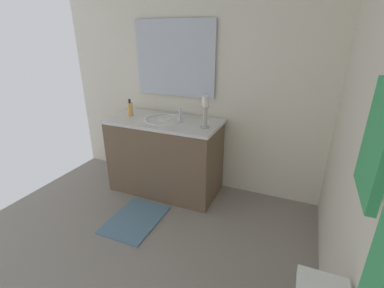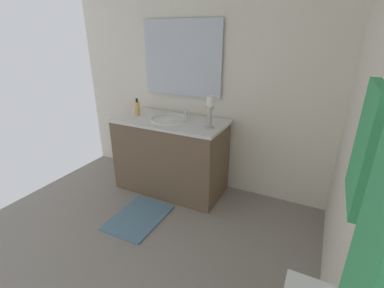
{
  "view_description": "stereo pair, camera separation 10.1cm",
  "coord_description": "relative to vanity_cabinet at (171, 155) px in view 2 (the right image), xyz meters",
  "views": [
    {
      "loc": [
        1.28,
        1.18,
        1.64
      ],
      "look_at": [
        -0.28,
        0.51,
        0.95
      ],
      "focal_mm": 25.41,
      "sensor_mm": 36.0,
      "label": 1
    },
    {
      "loc": [
        1.23,
        1.27,
        1.64
      ],
      "look_at": [
        -0.28,
        0.51,
        0.95
      ],
      "focal_mm": 25.41,
      "sensor_mm": 36.0,
      "label": 2
    }
  ],
  "objects": [
    {
      "name": "towel_center",
      "position": [
        1.81,
        1.54,
        0.83
      ],
      "size": [
        0.24,
        0.03,
        0.55
      ],
      "primitive_type": "cube",
      "color": "#389E59",
      "rests_on": "towel_bar"
    },
    {
      "name": "soap_bottle",
      "position": [
        -0.0,
        -0.41,
        0.48
      ],
      "size": [
        0.06,
        0.06,
        0.18
      ],
      "color": "#E5B259",
      "rests_on": "vanity_cabinet"
    },
    {
      "name": "wall_left",
      "position": [
        -0.32,
        0.14,
        0.82
      ],
      "size": [
        0.04,
        2.94,
        2.45
      ],
      "primitive_type": "cube",
      "color": "silver",
      "rests_on": "ground"
    },
    {
      "name": "candle_holder_tall",
      "position": [
        0.06,
        0.47,
        0.57
      ],
      "size": [
        0.09,
        0.09,
        0.3
      ],
      "color": "#B7B2A5",
      "rests_on": "vanity_cabinet"
    },
    {
      "name": "wall_back",
      "position": [
        1.08,
        1.61,
        0.82
      ],
      "size": [
        2.8,
        0.04,
        2.45
      ],
      "primitive_type": "cube",
      "color": "silver",
      "rests_on": "ground"
    },
    {
      "name": "vanity_cabinet",
      "position": [
        0.0,
        0.0,
        0.0
      ],
      "size": [
        0.58,
        1.19,
        0.81
      ],
      "color": "brown",
      "rests_on": "ground"
    },
    {
      "name": "mirror",
      "position": [
        -0.28,
        0.0,
        0.99
      ],
      "size": [
        0.02,
        0.89,
        0.76
      ],
      "primitive_type": "cube",
      "color": "silver"
    },
    {
      "name": "floor",
      "position": [
        1.08,
        0.14,
        -0.42
      ],
      "size": [
        2.8,
        2.94,
        0.02
      ],
      "primitive_type": "cube",
      "color": "gray",
      "rests_on": "ground"
    },
    {
      "name": "sink_basin",
      "position": [
        0.0,
        0.0,
        0.37
      ],
      "size": [
        0.4,
        0.4,
        0.24
      ],
      "color": "white",
      "rests_on": "vanity_cabinet"
    },
    {
      "name": "towel_near_vanity",
      "position": [
        1.44,
        1.54,
        0.93
      ],
      "size": [
        0.26,
        0.03,
        0.36
      ],
      "primitive_type": "cube",
      "color": "#389E59",
      "rests_on": "towel_bar"
    },
    {
      "name": "bath_mat",
      "position": [
        0.62,
        0.0,
        -0.4
      ],
      "size": [
        0.6,
        0.44,
        0.02
      ],
      "primitive_type": "cube",
      "color": "slate",
      "rests_on": "ground"
    }
  ]
}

